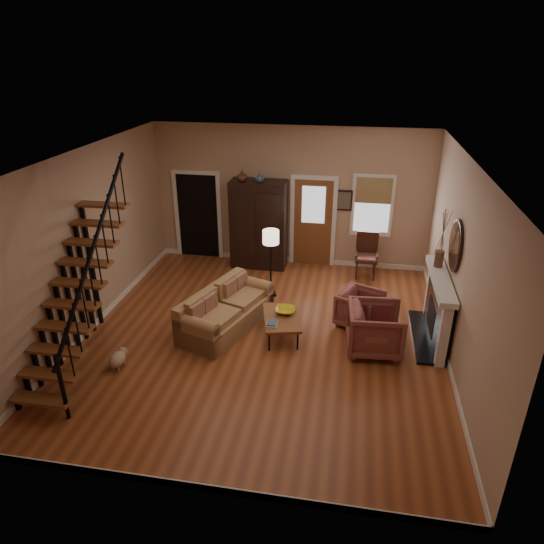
% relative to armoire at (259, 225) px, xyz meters
% --- Properties ---
extents(room, '(7.00, 7.33, 3.30)m').
position_rel_armoire_xyz_m(room, '(0.29, -1.39, 0.46)').
color(room, '#9A4C27').
rests_on(room, ground).
extents(staircase, '(0.94, 2.80, 3.20)m').
position_rel_armoire_xyz_m(staircase, '(-2.08, -4.45, 0.55)').
color(staircase, brown).
rests_on(staircase, ground).
extents(fireplace, '(0.33, 1.95, 2.30)m').
position_rel_armoire_xyz_m(fireplace, '(3.83, -2.65, -0.31)').
color(fireplace, black).
rests_on(fireplace, ground).
extents(armoire, '(1.30, 0.60, 2.10)m').
position_rel_armoire_xyz_m(armoire, '(0.00, 0.00, 0.00)').
color(armoire, black).
rests_on(armoire, ground).
extents(vase_a, '(0.24, 0.24, 0.25)m').
position_rel_armoire_xyz_m(vase_a, '(-0.35, -0.10, 1.17)').
color(vase_a, '#4C2619').
rests_on(vase_a, armoire).
extents(vase_b, '(0.20, 0.20, 0.21)m').
position_rel_armoire_xyz_m(vase_b, '(0.05, -0.10, 1.16)').
color(vase_b, '#334C60').
rests_on(vase_b, armoire).
extents(sofa, '(1.53, 2.23, 0.76)m').
position_rel_armoire_xyz_m(sofa, '(-0.04, -2.94, -0.67)').
color(sofa, '#A5794B').
rests_on(sofa, ground).
extents(coffee_table, '(0.87, 1.19, 0.41)m').
position_rel_armoire_xyz_m(coffee_table, '(1.03, -3.05, -0.84)').
color(coffee_table, brown).
rests_on(coffee_table, ground).
extents(bowl, '(0.37, 0.37, 0.09)m').
position_rel_armoire_xyz_m(bowl, '(1.08, -2.90, -0.59)').
color(bowl, gold).
rests_on(bowl, coffee_table).
extents(books, '(0.20, 0.27, 0.05)m').
position_rel_armoire_xyz_m(books, '(0.91, -3.35, -0.61)').
color(books, beige).
rests_on(books, coffee_table).
extents(armchair_left, '(1.01, 0.98, 0.86)m').
position_rel_armoire_xyz_m(armchair_left, '(2.71, -3.23, -0.62)').
color(armchair_left, maroon).
rests_on(armchair_left, ground).
extents(armchair_right, '(1.01, 0.99, 0.70)m').
position_rel_armoire_xyz_m(armchair_right, '(2.44, -2.40, -0.70)').
color(armchair_right, maroon).
rests_on(armchair_right, ground).
extents(floor_lamp, '(0.43, 0.43, 1.48)m').
position_rel_armoire_xyz_m(floor_lamp, '(0.55, -1.49, -0.31)').
color(floor_lamp, black).
rests_on(floor_lamp, ground).
extents(side_chair, '(0.54, 0.54, 1.02)m').
position_rel_armoire_xyz_m(side_chair, '(2.55, -0.20, -0.54)').
color(side_chair, '#3D1E13').
rests_on(side_chair, ground).
extents(dog, '(0.26, 0.41, 0.29)m').
position_rel_armoire_xyz_m(dog, '(-1.51, -4.50, -0.90)').
color(dog, tan).
rests_on(dog, ground).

